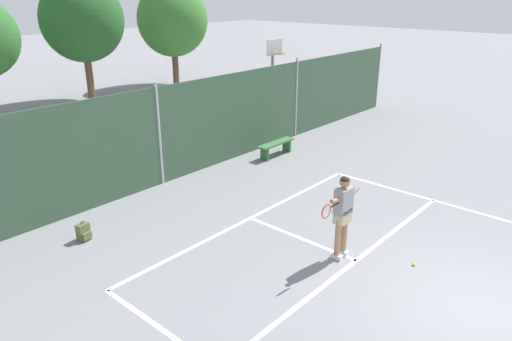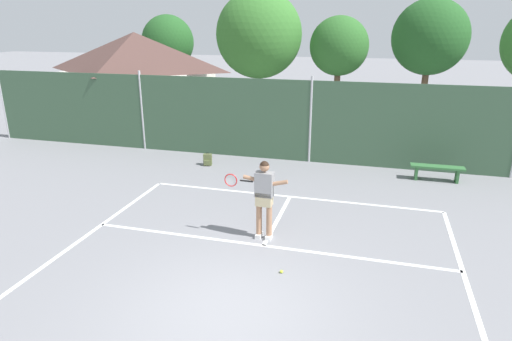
{
  "view_description": "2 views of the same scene",
  "coord_description": "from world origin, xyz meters",
  "px_view_note": "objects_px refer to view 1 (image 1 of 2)",
  "views": [
    {
      "loc": [
        -7.96,
        -1.71,
        5.4
      ],
      "look_at": [
        0.74,
        5.96,
        0.95
      ],
      "focal_mm": 33.42,
      "sensor_mm": 36.0,
      "label": 1
    },
    {
      "loc": [
        2.16,
        -6.01,
        4.7
      ],
      "look_at": [
        -0.93,
        5.23,
        0.79
      ],
      "focal_mm": 30.93,
      "sensor_mm": 36.0,
      "label": 2
    }
  ],
  "objects_px": {
    "tennis_player": "(343,210)",
    "backpack_olive": "(84,232)",
    "tennis_ball": "(414,264)",
    "courtside_bench": "(276,146)",
    "basketball_hoop": "(274,71)"
  },
  "relations": [
    {
      "from": "tennis_player",
      "to": "tennis_ball",
      "type": "relative_size",
      "value": 28.1
    },
    {
      "from": "backpack_olive",
      "to": "tennis_ball",
      "type": "bearing_deg",
      "value": -57.28
    },
    {
      "from": "backpack_olive",
      "to": "courtside_bench",
      "type": "relative_size",
      "value": 0.29
    },
    {
      "from": "tennis_ball",
      "to": "courtside_bench",
      "type": "distance_m",
      "value": 7.47
    },
    {
      "from": "tennis_ball",
      "to": "courtside_bench",
      "type": "xyz_separation_m",
      "value": [
        3.53,
        6.58,
        0.33
      ]
    },
    {
      "from": "courtside_bench",
      "to": "tennis_player",
      "type": "bearing_deg",
      "value": -129.15
    },
    {
      "from": "tennis_ball",
      "to": "backpack_olive",
      "type": "height_order",
      "value": "backpack_olive"
    },
    {
      "from": "tennis_player",
      "to": "backpack_olive",
      "type": "relative_size",
      "value": 4.01
    },
    {
      "from": "basketball_hoop",
      "to": "tennis_player",
      "type": "relative_size",
      "value": 1.91
    },
    {
      "from": "tennis_ball",
      "to": "backpack_olive",
      "type": "bearing_deg",
      "value": 122.72
    },
    {
      "from": "tennis_ball",
      "to": "courtside_bench",
      "type": "bearing_deg",
      "value": 61.77
    },
    {
      "from": "tennis_player",
      "to": "tennis_ball",
      "type": "distance_m",
      "value": 1.88
    },
    {
      "from": "tennis_player",
      "to": "backpack_olive",
      "type": "xyz_separation_m",
      "value": [
        -3.24,
        4.8,
        -0.92
      ]
    },
    {
      "from": "basketball_hoop",
      "to": "courtside_bench",
      "type": "distance_m",
      "value": 4.09
    },
    {
      "from": "tennis_player",
      "to": "backpack_olive",
      "type": "height_order",
      "value": "tennis_player"
    }
  ]
}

